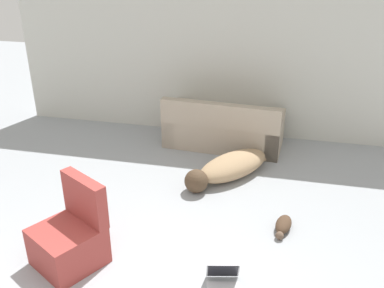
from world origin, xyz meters
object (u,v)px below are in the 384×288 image
(couch, at_px, (223,130))
(laptop_open, at_px, (223,279))
(dog, at_px, (229,167))
(cat, at_px, (283,225))
(side_chair, at_px, (71,237))

(couch, bearing_deg, laptop_open, 102.99)
(dog, distance_m, cat, 1.29)
(couch, height_order, dog, couch)
(couch, relative_size, cat, 3.74)
(laptop_open, bearing_deg, dog, 84.54)
(cat, bearing_deg, couch, -143.67)
(dog, xyz_separation_m, cat, (0.76, -1.04, -0.09))
(couch, xyz_separation_m, cat, (0.99, -2.02, -0.21))
(dog, height_order, laptop_open, dog)
(cat, height_order, side_chair, side_chair)
(cat, bearing_deg, laptop_open, -17.78)
(couch, distance_m, laptop_open, 3.03)
(couch, xyz_separation_m, dog, (0.23, -0.98, -0.12))
(couch, distance_m, dog, 1.01)
(dog, distance_m, side_chair, 2.37)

